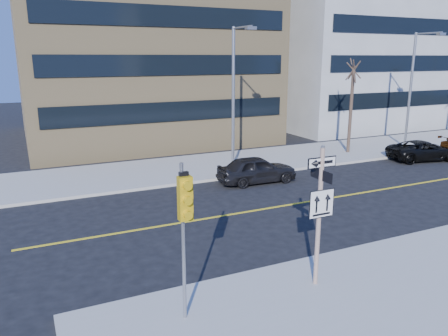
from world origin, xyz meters
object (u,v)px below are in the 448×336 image
parked_car_c (423,150)px  streetlight_a (235,89)px  parked_car_a (257,169)px  sign_pole (320,209)px  traffic_signal (185,211)px  streetlight_b (414,83)px  street_tree_west (353,72)px

parked_car_c → streetlight_a: size_ratio=0.57×
parked_car_a → sign_pole: bearing=162.0°
sign_pole → traffic_signal: (-4.00, -0.15, 0.59)m
traffic_signal → streetlight_a: 15.72m
streetlight_b → street_tree_west: 5.09m
parked_car_a → streetlight_b: size_ratio=0.53×
streetlight_a → sign_pole: bearing=-106.8°
traffic_signal → streetlight_a: streetlight_a is taller
sign_pole → traffic_signal: sign_pole is taller
streetlight_a → streetlight_b: (14.00, 0.00, 0.00)m
traffic_signal → parked_car_a: size_ratio=0.94×
parked_car_a → streetlight_b: (14.15, 2.93, 4.03)m
sign_pole → parked_car_a: (3.85, 10.34, -1.71)m
parked_car_c → sign_pole: bearing=134.8°
parked_car_c → streetlight_b: streetlight_b is taller
streetlight_b → street_tree_west: (-5.00, 0.54, 0.77)m
sign_pole → street_tree_west: size_ratio=0.64×
streetlight_a → traffic_signal: bearing=-120.8°
parked_car_a → parked_car_c: (12.34, -0.02, -0.09)m
parked_car_c → street_tree_west: street_tree_west is taller
traffic_signal → street_tree_west: size_ratio=0.63×
parked_car_a → streetlight_a: (0.15, 2.93, 4.03)m
street_tree_west → traffic_signal: bearing=-140.6°
streetlight_b → parked_car_a: bearing=-168.3°
traffic_signal → streetlight_b: size_ratio=0.50×
streetlight_a → streetlight_b: same height
sign_pole → parked_car_a: bearing=69.6°
traffic_signal → street_tree_west: (17.00, 13.96, 2.50)m
sign_pole → streetlight_a: 14.05m
streetlight_b → street_tree_west: size_ratio=1.26×
street_tree_west → streetlight_a: bearing=-176.5°
traffic_signal → parked_car_a: 13.30m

